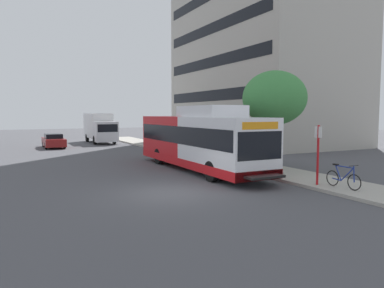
{
  "coord_description": "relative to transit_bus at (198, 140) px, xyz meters",
  "views": [
    {
      "loc": [
        -5.88,
        -13.41,
        3.23
      ],
      "look_at": [
        2.87,
        3.93,
        1.6
      ],
      "focal_mm": 33.89,
      "sensor_mm": 36.0,
      "label": 1
    }
  ],
  "objects": [
    {
      "name": "ground_plane",
      "position": [
        -3.75,
        3.16,
        -1.7
      ],
      "size": [
        120.0,
        120.0,
        0.0
      ],
      "primitive_type": "plane",
      "color": "#4C4C51"
    },
    {
      "name": "sidewalk_curb",
      "position": [
        3.25,
        1.16,
        -1.63
      ],
      "size": [
        3.0,
        56.0,
        0.14
      ],
      "primitive_type": "cube",
      "color": "#A8A399",
      "rests_on": "ground"
    },
    {
      "name": "transit_bus",
      "position": [
        0.0,
        0.0,
        0.0
      ],
      "size": [
        2.58,
        12.25,
        3.65
      ],
      "color": "white",
      "rests_on": "ground"
    },
    {
      "name": "bus_stop_sign_pole",
      "position": [
        2.27,
        -6.8,
        -0.05
      ],
      "size": [
        0.1,
        0.36,
        2.6
      ],
      "color": "red",
      "rests_on": "sidewalk_curb"
    },
    {
      "name": "bicycle_parked",
      "position": [
        2.69,
        -7.81,
        -1.14
      ],
      "size": [
        0.52,
        1.76,
        1.02
      ],
      "color": "black",
      "rests_on": "sidewalk_curb"
    },
    {
      "name": "street_tree_near_stop",
      "position": [
        3.86,
        -1.92,
        2.41
      ],
      "size": [
        3.61,
        3.61,
        5.52
      ],
      "color": "#4C3823",
      "rests_on": "sidewalk_curb"
    },
    {
      "name": "parked_car_far_lane",
      "position": [
        -5.92,
        18.31,
        -1.04
      ],
      "size": [
        1.8,
        4.5,
        1.33
      ],
      "color": "maroon",
      "rests_on": "ground"
    },
    {
      "name": "box_truck_background",
      "position": [
        -0.64,
        22.34,
        0.04
      ],
      "size": [
        2.32,
        7.01,
        3.25
      ],
      "color": "silver",
      "rests_on": "ground"
    },
    {
      "name": "lattice_comm_tower",
      "position": [
        15.19,
        28.69,
        8.84
      ],
      "size": [
        1.1,
        1.1,
        31.47
      ],
      "color": "#B7B7BC",
      "rests_on": "ground"
    }
  ]
}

